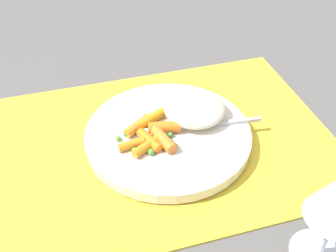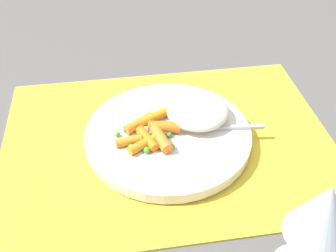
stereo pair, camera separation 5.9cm
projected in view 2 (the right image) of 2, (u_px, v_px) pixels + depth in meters
name	position (u px, v px, depth m)	size (l,w,h in m)	color
ground_plane	(168.00, 142.00, 0.62)	(2.40, 2.40, 0.00)	#565451
placemat	(168.00, 141.00, 0.62)	(0.50, 0.37, 0.01)	gold
plate	(168.00, 135.00, 0.61)	(0.25, 0.25, 0.02)	silver
rice_mound	(198.00, 111.00, 0.62)	(0.10, 0.09, 0.03)	beige
carrot_portion	(151.00, 131.00, 0.60)	(0.10, 0.10, 0.02)	orange
pea_scatter	(143.00, 134.00, 0.59)	(0.08, 0.09, 0.01)	#4C9531
fork	(187.00, 129.00, 0.61)	(0.19, 0.03, 0.01)	beige
wine_glass	(322.00, 216.00, 0.39)	(0.07, 0.07, 0.14)	silver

